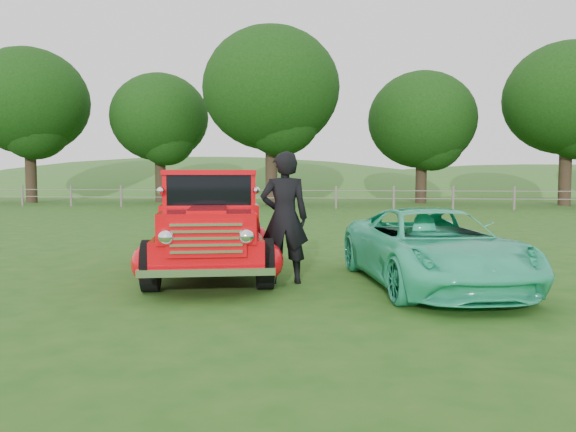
# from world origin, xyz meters

# --- Properties ---
(ground) EXTENTS (140.00, 140.00, 0.00)m
(ground) POSITION_xyz_m (0.00, 0.00, 0.00)
(ground) COLOR #1E4F15
(ground) RESTS_ON ground
(distant_hills) EXTENTS (116.00, 60.00, 18.00)m
(distant_hills) POSITION_xyz_m (-4.08, 59.46, -4.55)
(distant_hills) COLOR #366625
(distant_hills) RESTS_ON ground
(fence_line) EXTENTS (48.00, 0.12, 1.20)m
(fence_line) POSITION_xyz_m (0.00, 22.00, 0.60)
(fence_line) COLOR #6D645C
(fence_line) RESTS_ON ground
(tree_far_west) EXTENTS (7.60, 7.60, 9.93)m
(tree_far_west) POSITION_xyz_m (-20.00, 26.00, 6.49)
(tree_far_west) COLOR black
(tree_far_west) RESTS_ON ground
(tree_mid_west) EXTENTS (6.40, 6.40, 8.46)m
(tree_mid_west) POSITION_xyz_m (-12.00, 28.00, 5.55)
(tree_mid_west) COLOR black
(tree_mid_west) RESTS_ON ground
(tree_near_west) EXTENTS (8.00, 8.00, 10.42)m
(tree_near_west) POSITION_xyz_m (-4.00, 25.00, 6.80)
(tree_near_west) COLOR black
(tree_near_west) RESTS_ON ground
(tree_near_east) EXTENTS (6.80, 6.80, 8.33)m
(tree_near_east) POSITION_xyz_m (5.00, 29.00, 5.25)
(tree_near_east) COLOR black
(tree_near_east) RESTS_ON ground
(tree_mid_east) EXTENTS (7.20, 7.20, 9.44)m
(tree_mid_east) POSITION_xyz_m (13.00, 27.00, 6.17)
(tree_mid_east) COLOR black
(tree_mid_east) RESTS_ON ground
(red_pickup) EXTENTS (3.13, 5.26, 1.78)m
(red_pickup) POSITION_xyz_m (-0.99, 1.71, 0.80)
(red_pickup) COLOR black
(red_pickup) RESTS_ON ground
(teal_sedan) EXTENTS (2.96, 4.62, 1.18)m
(teal_sedan) POSITION_xyz_m (2.68, 1.02, 0.59)
(teal_sedan) COLOR #32CB98
(teal_sedan) RESTS_ON ground
(man) EXTENTS (0.85, 0.65, 2.06)m
(man) POSITION_xyz_m (0.42, 0.96, 1.03)
(man) COLOR black
(man) RESTS_ON ground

